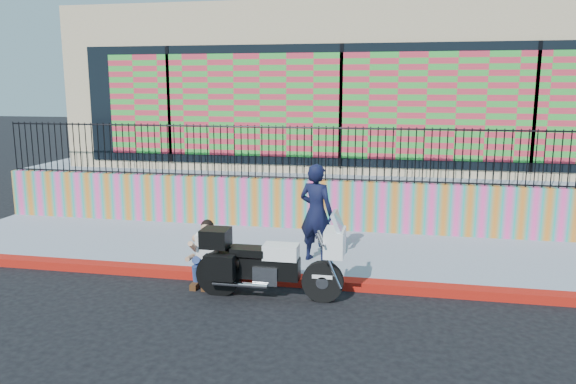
# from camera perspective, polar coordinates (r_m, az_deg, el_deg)

# --- Properties ---
(ground) EXTENTS (90.00, 90.00, 0.00)m
(ground) POSITION_cam_1_polar(r_m,az_deg,el_deg) (9.59, 2.48, -9.49)
(ground) COLOR black
(ground) RESTS_ON ground
(red_curb) EXTENTS (16.00, 0.30, 0.15)m
(red_curb) POSITION_cam_1_polar(r_m,az_deg,el_deg) (9.56, 2.48, -9.07)
(red_curb) COLOR #AB0E0C
(red_curb) RESTS_ON ground
(sidewalk) EXTENTS (16.00, 3.00, 0.15)m
(sidewalk) POSITION_cam_1_polar(r_m,az_deg,el_deg) (11.11, 3.80, -6.22)
(sidewalk) COLOR gray
(sidewalk) RESTS_ON ground
(mural_wall) EXTENTS (16.00, 0.20, 1.10)m
(mural_wall) POSITION_cam_1_polar(r_m,az_deg,el_deg) (12.50, 4.79, -1.35)
(mural_wall) COLOR #FF4399
(mural_wall) RESTS_ON sidewalk
(metal_fence) EXTENTS (15.80, 0.04, 1.20)m
(metal_fence) POSITION_cam_1_polar(r_m,az_deg,el_deg) (12.31, 4.88, 3.89)
(metal_fence) COLOR black
(metal_fence) RESTS_ON mural_wall
(elevated_platform) EXTENTS (16.00, 10.00, 1.25)m
(elevated_platform) POSITION_cam_1_polar(r_m,az_deg,el_deg) (17.50, 6.70, 1.88)
(elevated_platform) COLOR gray
(elevated_platform) RESTS_ON ground
(storefront_building) EXTENTS (14.00, 8.06, 4.00)m
(storefront_building) POSITION_cam_1_polar(r_m,az_deg,el_deg) (17.08, 6.84, 10.49)
(storefront_building) COLOR tan
(storefront_building) RESTS_ON elevated_platform
(police_motorcycle) EXTENTS (2.33, 0.77, 1.45)m
(police_motorcycle) POSITION_cam_1_polar(r_m,az_deg,el_deg) (8.90, -2.12, -7.00)
(police_motorcycle) COLOR black
(police_motorcycle) RESTS_ON ground
(police_officer) EXTENTS (0.76, 0.63, 1.80)m
(police_officer) POSITION_cam_1_polar(r_m,az_deg,el_deg) (10.19, 2.88, -2.12)
(police_officer) COLOR black
(police_officer) RESTS_ON sidewalk
(seated_man) EXTENTS (0.54, 0.71, 1.06)m
(seated_man) POSITION_cam_1_polar(r_m,az_deg,el_deg) (9.63, -8.39, -6.69)
(seated_man) COLOR navy
(seated_man) RESTS_ON ground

